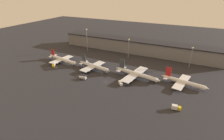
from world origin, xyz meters
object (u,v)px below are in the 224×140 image
object	(u,v)px
airplane_1	(94,66)
airplane_0	(62,59)
airplane_3	(183,82)
airplane_2	(136,74)
service_vehicle_2	(176,107)
service_vehicle_3	(83,78)
service_vehicle_0	(121,83)
service_vehicle_1	(54,65)

from	to	relation	value
airplane_1	airplane_0	bearing A→B (deg)	-171.03
airplane_3	airplane_0	bearing A→B (deg)	-167.72
airplane_2	service_vehicle_2	bearing A→B (deg)	-30.06
airplane_2	service_vehicle_3	size ratio (longest dim) A/B	6.81
service_vehicle_3	airplane_1	bearing A→B (deg)	88.63
airplane_1	airplane_3	xyz separation A→B (m)	(84.57, 5.16, -0.35)
airplane_2	service_vehicle_0	bearing A→B (deg)	-101.49
service_vehicle_0	service_vehicle_2	world-z (taller)	service_vehicle_2
airplane_3	service_vehicle_2	bearing A→B (deg)	-80.88
airplane_1	service_vehicle_3	distance (m)	23.20
airplane_3	service_vehicle_0	distance (m)	52.72
airplane_1	service_vehicle_1	bearing A→B (deg)	-153.06
airplane_0	airplane_3	distance (m)	125.87
airplane_3	service_vehicle_0	bearing A→B (deg)	-144.27
airplane_2	service_vehicle_0	size ratio (longest dim) A/B	7.89
airplane_2	service_vehicle_2	distance (m)	51.65
service_vehicle_1	airplane_1	bearing A→B (deg)	71.15
airplane_1	airplane_2	bearing A→B (deg)	12.08
airplane_2	service_vehicle_0	world-z (taller)	airplane_2
airplane_0	airplane_1	world-z (taller)	airplane_1
airplane_0	airplane_2	size ratio (longest dim) A/B	0.98
service_vehicle_1	airplane_2	bearing A→B (deg)	63.62
airplane_2	service_vehicle_3	distance (m)	48.71
airplane_3	service_vehicle_1	distance (m)	127.20
airplane_0	service_vehicle_1	distance (m)	13.38
airplane_3	service_vehicle_3	xyz separation A→B (m)	(-82.27, -28.19, -1.40)
airplane_3	airplane_1	bearing A→B (deg)	-166.12
airplane_0	service_vehicle_2	size ratio (longest dim) A/B	7.15
service_vehicle_1	service_vehicle_2	size ratio (longest dim) A/B	1.16
airplane_0	airplane_2	xyz separation A→B (m)	(85.68, 0.29, 0.25)
airplane_0	airplane_2	world-z (taller)	airplane_2
service_vehicle_2	airplane_3	bearing A→B (deg)	79.94
airplane_1	service_vehicle_1	size ratio (longest dim) A/B	5.49
service_vehicle_1	service_vehicle_3	bearing A→B (deg)	40.83
airplane_1	service_vehicle_0	distance (m)	40.86
airplane_0	airplane_1	xyz separation A→B (m)	(41.23, -1.02, 0.20)
airplane_1	service_vehicle_2	distance (m)	89.73
airplane_1	service_vehicle_3	world-z (taller)	airplane_1
airplane_0	service_vehicle_2	world-z (taller)	airplane_0
airplane_0	service_vehicle_1	world-z (taller)	airplane_0
service_vehicle_3	airplane_0	bearing A→B (deg)	144.01
service_vehicle_0	service_vehicle_1	bearing A→B (deg)	-132.19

